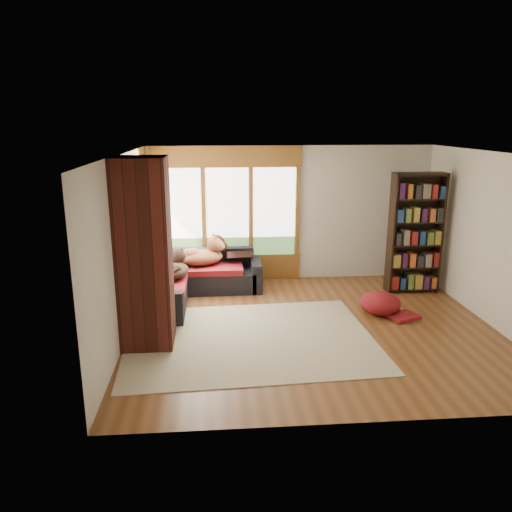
# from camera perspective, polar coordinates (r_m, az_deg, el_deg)

# --- Properties ---
(floor) EXTENTS (5.50, 5.50, 0.00)m
(floor) POSITION_cam_1_polar(r_m,az_deg,el_deg) (7.72, 6.42, -8.11)
(floor) COLOR brown
(floor) RESTS_ON ground
(ceiling) EXTENTS (5.50, 5.50, 0.00)m
(ceiling) POSITION_cam_1_polar(r_m,az_deg,el_deg) (7.11, 7.04, 11.53)
(ceiling) COLOR white
(wall_back) EXTENTS (5.50, 0.04, 2.60)m
(wall_back) POSITION_cam_1_polar(r_m,az_deg,el_deg) (9.71, 3.84, 4.83)
(wall_back) COLOR silver
(wall_back) RESTS_ON ground
(wall_front) EXTENTS (5.50, 0.04, 2.60)m
(wall_front) POSITION_cam_1_polar(r_m,az_deg,el_deg) (4.99, 12.33, -5.58)
(wall_front) COLOR silver
(wall_front) RESTS_ON ground
(wall_left) EXTENTS (0.04, 5.00, 2.60)m
(wall_left) POSITION_cam_1_polar(r_m,az_deg,el_deg) (7.28, -15.01, 0.84)
(wall_left) COLOR silver
(wall_left) RESTS_ON ground
(wall_right) EXTENTS (0.04, 5.00, 2.60)m
(wall_right) POSITION_cam_1_polar(r_m,az_deg,el_deg) (8.30, 25.69, 1.56)
(wall_right) COLOR silver
(wall_right) RESTS_ON ground
(windows_back) EXTENTS (2.82, 0.10, 1.90)m
(windows_back) POSITION_cam_1_polar(r_m,az_deg,el_deg) (9.57, -3.28, 4.99)
(windows_back) COLOR #905E24
(windows_back) RESTS_ON wall_back
(windows_left) EXTENTS (0.10, 2.62, 1.90)m
(windows_left) POSITION_cam_1_polar(r_m,az_deg,el_deg) (8.42, -13.45, 3.19)
(windows_left) COLOR #905E24
(windows_left) RESTS_ON wall_left
(roller_blind) EXTENTS (0.03, 0.72, 0.90)m
(roller_blind) POSITION_cam_1_polar(r_m,az_deg,el_deg) (9.16, -12.66, 6.72)
(roller_blind) COLOR gray
(roller_blind) RESTS_ON wall_left
(brick_chimney) EXTENTS (0.70, 0.70, 2.60)m
(brick_chimney) POSITION_cam_1_polar(r_m,az_deg,el_deg) (6.89, -12.65, 0.20)
(brick_chimney) COLOR #471914
(brick_chimney) RESTS_ON ground
(sectional_sofa) EXTENTS (2.20, 2.20, 0.80)m
(sectional_sofa) POSITION_cam_1_polar(r_m,az_deg,el_deg) (9.08, -7.81, -2.50)
(sectional_sofa) COLOR black
(sectional_sofa) RESTS_ON ground
(area_rug) EXTENTS (3.66, 2.87, 0.01)m
(area_rug) POSITION_cam_1_polar(r_m,az_deg,el_deg) (7.28, -0.68, -9.42)
(area_rug) COLOR silver
(area_rug) RESTS_ON ground
(bookshelf) EXTENTS (0.93, 0.31, 2.17)m
(bookshelf) POSITION_cam_1_polar(r_m,az_deg,el_deg) (9.39, 17.76, 2.45)
(bookshelf) COLOR black
(bookshelf) RESTS_ON ground
(pouf) EXTENTS (0.79, 0.79, 0.35)m
(pouf) POSITION_cam_1_polar(r_m,az_deg,el_deg) (8.38, 14.00, -5.17)
(pouf) COLOR maroon
(pouf) RESTS_ON area_rug
(dog_tan) EXTENTS (0.95, 0.72, 0.47)m
(dog_tan) POSITION_cam_1_polar(r_m,az_deg,el_deg) (9.17, -5.91, 0.82)
(dog_tan) COLOR brown
(dog_tan) RESTS_ON sectional_sofa
(dog_brindle) EXTENTS (0.53, 0.77, 0.40)m
(dog_brindle) POSITION_cam_1_polar(r_m,az_deg,el_deg) (8.54, -9.19, -0.68)
(dog_brindle) COLOR black
(dog_brindle) RESTS_ON sectional_sofa
(throw_pillows) EXTENTS (1.98, 1.68, 0.45)m
(throw_pillows) POSITION_cam_1_polar(r_m,az_deg,el_deg) (9.00, -7.34, 0.58)
(throw_pillows) COLOR #311D18
(throw_pillows) RESTS_ON sectional_sofa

